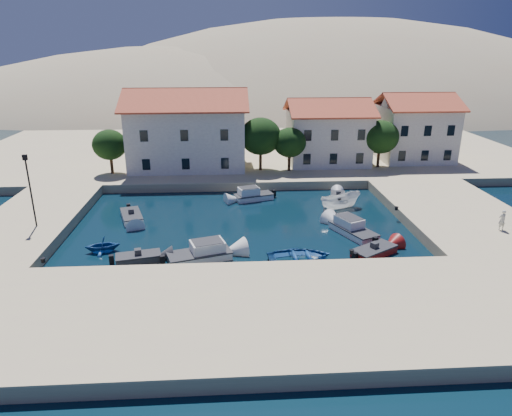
# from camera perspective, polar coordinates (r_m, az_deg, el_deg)

# --- Properties ---
(ground) EXTENTS (400.00, 400.00, 0.00)m
(ground) POSITION_cam_1_polar(r_m,az_deg,el_deg) (33.24, -1.47, -8.28)
(ground) COLOR black
(ground) RESTS_ON ground
(quay_south) EXTENTS (52.00, 12.00, 1.00)m
(quay_south) POSITION_cam_1_polar(r_m,az_deg,el_deg) (27.81, -0.99, -13.14)
(quay_south) COLOR beige
(quay_south) RESTS_ON ground
(quay_east) EXTENTS (11.00, 20.00, 1.00)m
(quay_east) POSITION_cam_1_polar(r_m,az_deg,el_deg) (47.31, 23.67, -0.65)
(quay_east) COLOR beige
(quay_east) RESTS_ON ground
(quay_west) EXTENTS (8.00, 20.00, 1.00)m
(quay_west) POSITION_cam_1_polar(r_m,az_deg,el_deg) (45.83, -26.49, -1.71)
(quay_west) COLOR beige
(quay_west) RESTS_ON ground
(quay_north) EXTENTS (80.00, 36.00, 1.00)m
(quay_north) POSITION_cam_1_polar(r_m,az_deg,el_deg) (69.09, -1.03, 7.02)
(quay_north) COLOR beige
(quay_north) RESTS_ON ground
(hills) EXTENTS (254.00, 176.00, 99.00)m
(hills) POSITION_cam_1_polar(r_m,az_deg,el_deg) (159.34, 4.34, 5.40)
(hills) COLOR tan
(hills) RESTS_ON ground
(building_left) EXTENTS (14.70, 9.45, 9.70)m
(building_left) POSITION_cam_1_polar(r_m,az_deg,el_deg) (58.38, -8.59, 9.92)
(building_left) COLOR beige
(building_left) RESTS_ON quay_north
(building_mid) EXTENTS (10.50, 8.40, 8.30)m
(building_mid) POSITION_cam_1_polar(r_m,az_deg,el_deg) (60.68, 8.96, 9.57)
(building_mid) COLOR beige
(building_mid) RESTS_ON quay_north
(building_right) EXTENTS (9.45, 8.40, 8.80)m
(building_right) POSITION_cam_1_polar(r_m,az_deg,el_deg) (65.20, 19.28, 9.64)
(building_right) COLOR beige
(building_right) RESTS_ON quay_north
(trees) EXTENTS (37.30, 5.30, 6.45)m
(trees) POSITION_cam_1_polar(r_m,az_deg,el_deg) (56.13, 2.13, 8.59)
(trees) COLOR #382314
(trees) RESTS_ON quay_north
(lamppost) EXTENTS (0.35, 0.25, 6.22)m
(lamppost) POSITION_cam_1_polar(r_m,az_deg,el_deg) (42.25, -26.47, 2.71)
(lamppost) COLOR black
(lamppost) RESTS_ON quay_west
(bollards) EXTENTS (29.36, 9.56, 0.30)m
(bollards) POSITION_cam_1_polar(r_m,az_deg,el_deg) (36.42, 2.70, -3.70)
(bollards) COLOR black
(bollards) RESTS_ON ground
(motorboat_grey_sw) EXTENTS (3.58, 2.17, 1.25)m
(motorboat_grey_sw) POSITION_cam_1_polar(r_m,az_deg,el_deg) (36.05, -14.47, -6.09)
(motorboat_grey_sw) COLOR #2F2F34
(motorboat_grey_sw) RESTS_ON ground
(cabin_cruiser_south) EXTENTS (5.22, 3.40, 1.60)m
(cabin_cruiser_south) POSITION_cam_1_polar(r_m,az_deg,el_deg) (35.47, -7.09, -5.69)
(cabin_cruiser_south) COLOR white
(cabin_cruiser_south) RESTS_ON ground
(rowboat_south) EXTENTS (5.08, 3.77, 1.01)m
(rowboat_south) POSITION_cam_1_polar(r_m,az_deg,el_deg) (35.36, 5.41, -6.57)
(rowboat_south) COLOR navy
(rowboat_south) RESTS_ON ground
(motorboat_red_se) EXTENTS (4.10, 3.47, 1.25)m
(motorboat_red_se) POSITION_cam_1_polar(r_m,az_deg,el_deg) (37.21, 14.53, -5.26)
(motorboat_red_se) COLOR maroon
(motorboat_red_se) RESTS_ON ground
(cabin_cruiser_east) EXTENTS (3.70, 5.12, 1.60)m
(cabin_cruiser_east) POSITION_cam_1_polar(r_m,az_deg,el_deg) (40.59, 12.08, -2.64)
(cabin_cruiser_east) COLOR white
(cabin_cruiser_east) RESTS_ON ground
(boat_east) EXTENTS (4.86, 3.15, 1.76)m
(boat_east) POSITION_cam_1_polar(r_m,az_deg,el_deg) (46.98, 10.44, -0.06)
(boat_east) COLOR white
(boat_east) RESTS_ON ground
(motorboat_white_ne) EXTENTS (2.06, 3.43, 1.25)m
(motorboat_white_ne) POSITION_cam_1_polar(r_m,az_deg,el_deg) (49.36, 10.25, 1.29)
(motorboat_white_ne) COLOR white
(motorboat_white_ne) RESTS_ON ground
(rowboat_west) EXTENTS (3.06, 2.76, 1.41)m
(rowboat_west) POSITION_cam_1_polar(r_m,az_deg,el_deg) (38.70, -18.56, -5.17)
(rowboat_west) COLOR navy
(rowboat_west) RESTS_ON ground
(motorboat_white_west) EXTENTS (2.82, 4.23, 1.25)m
(motorboat_white_west) POSITION_cam_1_polar(r_m,az_deg,el_deg) (44.82, -15.30, -1.01)
(motorboat_white_west) COLOR white
(motorboat_white_west) RESTS_ON ground
(cabin_cruiser_north) EXTENTS (4.39, 2.88, 1.60)m
(cabin_cruiser_north) POSITION_cam_1_polar(r_m,az_deg,el_deg) (48.75, -0.29, 1.60)
(cabin_cruiser_north) COLOR white
(cabin_cruiser_north) RESTS_ON ground
(pedestrian) EXTENTS (0.68, 0.49, 1.75)m
(pedestrian) POSITION_cam_1_polar(r_m,az_deg,el_deg) (43.12, 28.40, -1.33)
(pedestrian) COLOR beige
(pedestrian) RESTS_ON quay_east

